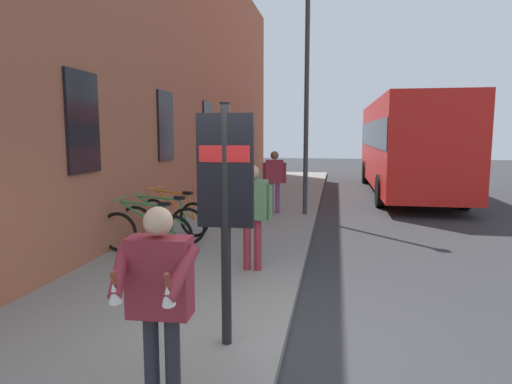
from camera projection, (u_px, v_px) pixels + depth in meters
ground at (357, 229)px, 10.51m from camera, size 60.00×60.00×0.00m
sidewalk_pavement at (257, 209)px, 12.93m from camera, size 24.00×3.50×0.12m
station_facade at (197, 70)px, 13.73m from camera, size 22.00×0.65×8.31m
bicycle_nearest_sign at (146, 232)px, 7.88m from camera, size 0.48×1.77×0.97m
bicycle_leaning_wall at (162, 224)px, 8.59m from camera, size 0.48×1.77×0.97m
bicycle_end_of_row at (174, 216)px, 9.38m from camera, size 0.66×1.71×0.97m
transit_info_sign at (225, 186)px, 4.33m from camera, size 0.11×0.55×2.40m
city_bus at (406, 142)px, 16.44m from camera, size 10.51×2.70×3.35m
pedestrian_near_bus at (252, 206)px, 6.85m from camera, size 0.24×0.62×1.64m
pedestrian_by_facade at (274, 175)px, 11.84m from camera, size 0.30×0.62×1.64m
tourist_with_hotdogs at (159, 290)px, 3.24m from camera, size 0.55×0.62×1.59m
street_lamp at (307, 84)px, 11.37m from camera, size 0.28×0.28×5.73m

